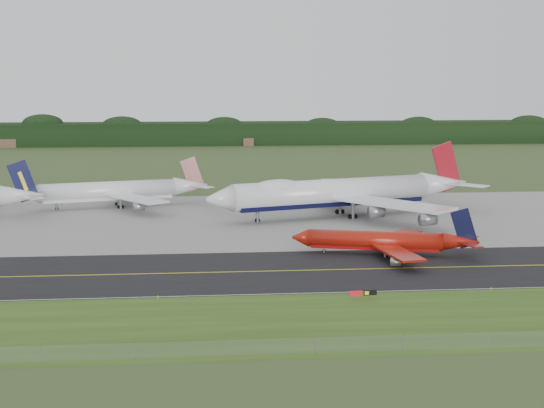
{
  "coord_description": "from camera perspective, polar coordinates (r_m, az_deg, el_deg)",
  "views": [
    {
      "loc": [
        -20.16,
        -143.94,
        36.59
      ],
      "look_at": [
        -5.71,
        22.0,
        8.63
      ],
      "focal_mm": 50.0,
      "sensor_mm": 36.0,
      "label": 1
    }
  ],
  "objects": [
    {
      "name": "taxiway_centreline",
      "position": [
        146.03,
        3.13,
        -4.99
      ],
      "size": [
        400.0,
        0.4,
        0.0
      ],
      "primitive_type": "cube",
      "color": "yellow",
      "rests_on": "taxiway"
    },
    {
      "name": "apron",
      "position": [
        199.36,
        0.91,
        -1.05
      ],
      "size": [
        400.0,
        78.0,
        0.01
      ],
      "primitive_type": "cube",
      "color": "gray",
      "rests_on": "ground"
    },
    {
      "name": "perimeter_fence",
      "position": [
        104.26,
        6.58,
        -10.44
      ],
      "size": [
        320.0,
        0.1,
        320.0
      ],
      "color": "slate",
      "rests_on": "ground"
    },
    {
      "name": "edge_marker_left",
      "position": [
        128.95,
        -8.59,
        -6.95
      ],
      "size": [
        0.16,
        0.16,
        0.5
      ],
      "primitive_type": "cylinder",
      "color": "yellow",
      "rests_on": "ground"
    },
    {
      "name": "edge_marker_center",
      "position": [
        131.63,
        7.42,
        -6.58
      ],
      "size": [
        0.16,
        0.16,
        0.5
      ],
      "primitive_type": "cylinder",
      "color": "yellow",
      "rests_on": "ground"
    },
    {
      "name": "jet_red_737",
      "position": [
        159.31,
        8.51,
        -2.79
      ],
      "size": [
        38.27,
        30.58,
        10.46
      ],
      "color": "#99160B",
      "rests_on": "ground"
    },
    {
      "name": "horizon_treeline",
      "position": [
        419.35,
        -2.22,
        5.27
      ],
      "size": [
        700.0,
        25.0,
        12.0
      ],
      "color": "black",
      "rests_on": "ground"
    },
    {
      "name": "jet_star_tail",
      "position": [
        219.59,
        -11.5,
        0.96
      ],
      "size": [
        52.03,
        42.78,
        13.83
      ],
      "color": "silver",
      "rests_on": "ground"
    },
    {
      "name": "taxiway_sign",
      "position": [
        127.7,
        6.87,
        -6.68
      ],
      "size": [
        4.67,
        0.57,
        1.56
      ],
      "color": "slate",
      "rests_on": "ground"
    },
    {
      "name": "taxiway",
      "position": [
        146.04,
        3.13,
        -4.99
      ],
      "size": [
        400.0,
        32.0,
        0.02
      ],
      "primitive_type": "cube",
      "color": "black",
      "rests_on": "ground"
    },
    {
      "name": "grass_verge",
      "position": [
        116.67,
        5.29,
        -8.79
      ],
      "size": [
        400.0,
        30.0,
        0.01
      ],
      "primitive_type": "cube",
      "color": "#2D4D16",
      "rests_on": "ground"
    },
    {
      "name": "taxiway_edge_line",
      "position": [
        131.26,
        4.08,
        -6.67
      ],
      "size": [
        400.0,
        0.25,
        0.0
      ],
      "primitive_type": "cube",
      "color": "silver",
      "rests_on": "taxiway"
    },
    {
      "name": "edge_marker_right",
      "position": [
        137.7,
        16.18,
        -6.16
      ],
      "size": [
        0.16,
        0.16,
        0.5
      ],
      "primitive_type": "cylinder",
      "color": "yellow",
      "rests_on": "ground"
    },
    {
      "name": "jet_ba_747",
      "position": [
        200.77,
        5.21,
        0.88
      ],
      "size": [
        74.94,
        60.71,
        19.18
      ],
      "color": "silver",
      "rests_on": "ground"
    },
    {
      "name": "ground",
      "position": [
        149.88,
        2.91,
        -4.62
      ],
      "size": [
        600.0,
        600.0,
        0.0
      ],
      "primitive_type": "plane",
      "color": "#314C23",
      "rests_on": "ground"
    }
  ]
}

